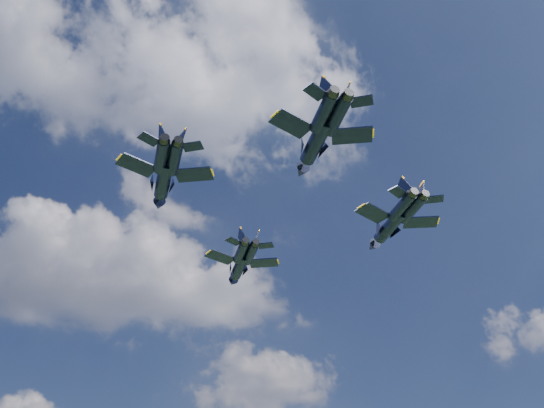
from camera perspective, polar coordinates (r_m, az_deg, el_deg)
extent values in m
cylinder|color=black|center=(101.81, -3.07, -5.85)|extent=(2.78, 9.24, 1.82)
cone|color=black|center=(106.84, -3.74, -7.36)|extent=(1.99, 2.80, 1.72)
ellipsoid|color=brown|center=(104.93, -3.45, -6.46)|extent=(1.29, 2.98, 0.83)
cube|color=black|center=(99.53, -4.87, -5.00)|extent=(5.34, 4.51, 0.18)
cube|color=black|center=(100.79, -0.79, -5.56)|extent=(5.19, 3.80, 0.18)
cube|color=black|center=(95.17, -3.66, -3.50)|extent=(2.86, 2.62, 0.14)
cube|color=black|center=(96.12, -0.59, -3.93)|extent=(2.82, 2.31, 0.14)
cube|color=black|center=(96.84, -2.85, -3.16)|extent=(1.08, 2.86, 3.04)
cube|color=black|center=(97.24, -1.57, -3.34)|extent=(1.36, 2.99, 3.04)
cylinder|color=black|center=(87.37, -10.16, 2.28)|extent=(3.06, 10.15, 2.00)
cone|color=black|center=(92.57, -10.62, -0.10)|extent=(2.19, 3.07, 1.89)
ellipsoid|color=brown|center=(90.67, -10.39, 1.21)|extent=(1.42, 3.27, 0.91)
cube|color=black|center=(85.59, -12.64, 3.58)|extent=(5.87, 4.96, 0.20)
cube|color=black|center=(85.83, -7.35, 2.76)|extent=(5.70, 4.17, 0.20)
cube|color=black|center=(81.05, -11.53, 6.02)|extent=(3.14, 2.88, 0.16)
cube|color=black|center=(81.22, -7.48, 5.39)|extent=(3.09, 2.54, 0.16)
cube|color=black|center=(82.75, -10.31, 6.25)|extent=(1.18, 3.14, 3.34)
cube|color=black|center=(82.82, -8.63, 5.99)|extent=(1.49, 3.29, 3.34)
cylinder|color=black|center=(92.91, 11.08, -2.00)|extent=(3.48, 9.98, 1.96)
cone|color=black|center=(97.54, 9.42, -3.97)|extent=(2.27, 3.09, 1.85)
ellipsoid|color=brown|center=(95.84, 10.08, -2.84)|extent=(1.55, 3.24, 0.89)
cube|color=black|center=(89.70, 9.49, -0.85)|extent=(5.75, 5.01, 0.20)
cube|color=black|center=(93.15, 13.82, -1.68)|extent=(5.51, 3.88, 0.20)
cube|color=black|center=(86.11, 11.78, 1.12)|extent=(3.07, 2.88, 0.15)
cube|color=black|center=(88.71, 15.01, 0.44)|extent=(3.00, 2.39, 0.15)
cube|color=black|center=(88.32, 12.34, 1.39)|extent=(1.30, 3.03, 3.28)
cube|color=black|center=(89.40, 13.69, 1.10)|extent=(1.52, 3.24, 3.28)
cylinder|color=black|center=(79.64, 4.19, 5.91)|extent=(3.24, 10.41, 2.05)
cone|color=black|center=(84.38, 2.74, 3.04)|extent=(2.27, 3.17, 1.94)
ellipsoid|color=brown|center=(82.71, 3.33, 4.57)|extent=(1.49, 3.36, 0.93)
cube|color=black|center=(77.04, 1.83, 7.55)|extent=(6.01, 5.11, 0.20)
cube|color=black|center=(79.29, 7.54, 6.41)|extent=(5.83, 4.23, 0.20)
cube|color=black|center=(73.27, 4.10, 10.49)|extent=(3.22, 2.96, 0.16)
cube|color=black|center=(74.98, 8.44, 9.54)|extent=(3.16, 2.58, 0.16)
cube|color=black|center=(75.45, 5.07, 10.58)|extent=(1.23, 3.21, 3.43)
cube|color=black|center=(76.16, 6.87, 10.19)|extent=(1.54, 3.37, 3.43)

